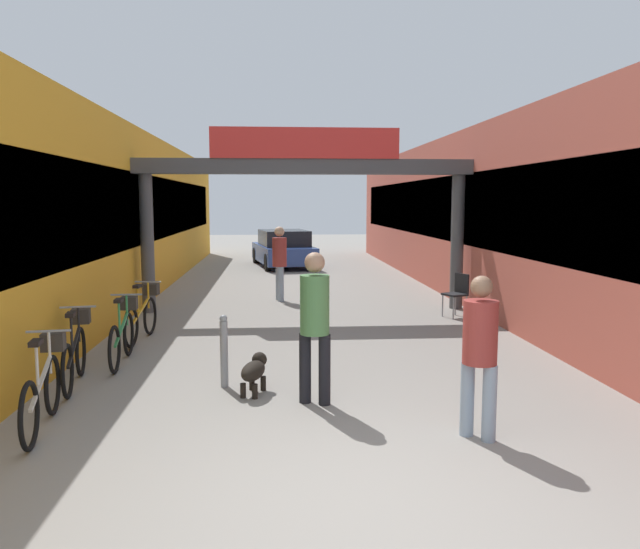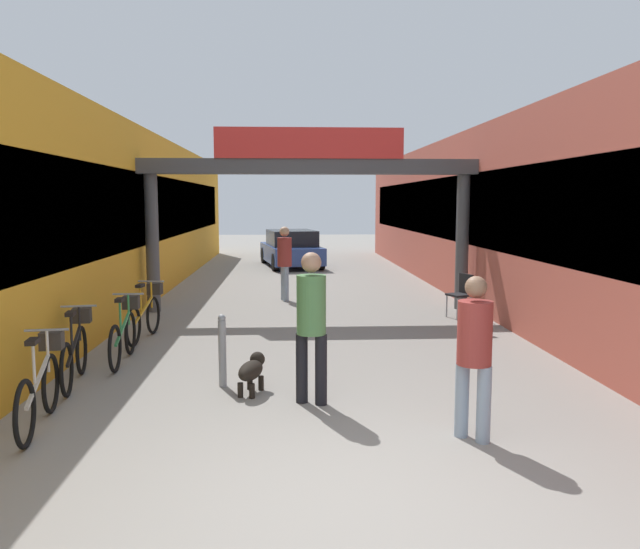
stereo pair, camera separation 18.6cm
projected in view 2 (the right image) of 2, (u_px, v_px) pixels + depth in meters
The scene contains 15 objects.
ground_plane at pixel (348, 498), 4.97m from camera, with size 80.00×80.00×0.00m, color gray.
storefront_left at pixel (100, 217), 15.39m from camera, with size 3.00×26.00×3.97m.
storefront_right at pixel (505, 216), 15.92m from camera, with size 3.00×26.00×3.97m.
arcade_sign_gateway at pixel (309, 184), 13.27m from camera, with size 7.40×0.47×3.89m.
pedestrian_with_dog at pixel (311, 317), 7.20m from camera, with size 0.45×0.45×1.78m.
pedestrian_companion at pixel (474, 347), 6.10m from camera, with size 0.48×0.48×1.64m.
pedestrian_carrying_crate at pixel (285, 258), 14.79m from camera, with size 0.40×0.40×1.77m.
dog_on_leash at pixel (252, 370), 7.70m from camera, with size 0.40×0.67×0.47m.
bicycle_silver_nearest at pixel (41, 385), 6.56m from camera, with size 0.46×1.68×0.98m.
bicycle_black_second at pixel (76, 350), 8.12m from camera, with size 0.46×1.68×0.98m.
bicycle_green_third at pixel (124, 332), 9.21m from camera, with size 0.46×1.69×0.98m.
bicycle_orange_farthest at pixel (146, 314), 10.72m from camera, with size 0.46×1.69×0.98m.
bollard_post_metal at pixel (222, 350), 7.94m from camera, with size 0.10×0.10×0.94m.
cafe_chair_black_nearer at pixel (462, 291), 12.69m from camera, with size 0.53×0.53×0.89m.
parked_car_blue at pixel (291, 249), 22.68m from camera, with size 2.39×4.24×1.33m.
Camera 2 is at (-0.47, -4.71, 2.36)m, focal length 35.00 mm.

